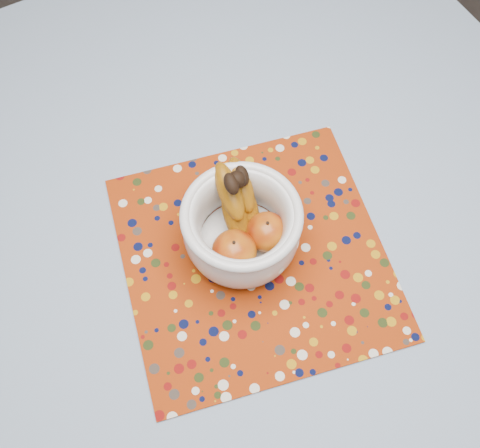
# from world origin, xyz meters

# --- Properties ---
(table) EXTENTS (1.20, 1.20, 0.75)m
(table) POSITION_xyz_m (0.00, 0.00, 0.67)
(table) COLOR brown
(table) RESTS_ON ground
(tablecloth) EXTENTS (1.32, 1.32, 0.01)m
(tablecloth) POSITION_xyz_m (0.00, 0.00, 0.76)
(tablecloth) COLOR #6588A8
(tablecloth) RESTS_ON table
(placemat) EXTENTS (0.51, 0.51, 0.00)m
(placemat) POSITION_xyz_m (-0.02, -0.10, 0.76)
(placemat) COLOR #8A2907
(placemat) RESTS_ON tablecloth
(fruit_bowl) EXTENTS (0.19, 0.20, 0.15)m
(fruit_bowl) POSITION_xyz_m (-0.02, -0.06, 0.83)
(fruit_bowl) COLOR silver
(fruit_bowl) RESTS_ON placemat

